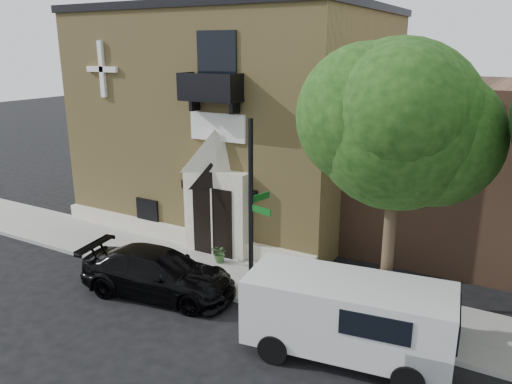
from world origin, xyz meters
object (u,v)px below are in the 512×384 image
at_px(street_sign, 252,210).
at_px(dumpster, 392,312).
at_px(black_sedan, 158,273).
at_px(fire_hydrant, 357,316).
at_px(cargo_van, 355,317).
at_px(pedestrian_near, 450,305).

distance_m(street_sign, dumpster, 4.92).
xyz_separation_m(black_sedan, fire_hydrant, (6.27, 0.93, -0.22)).
distance_m(cargo_van, pedestrian_near, 3.00).
relative_size(black_sedan, cargo_van, 0.95).
bearing_deg(cargo_van, black_sedan, 170.50).
distance_m(black_sedan, fire_hydrant, 6.34).
xyz_separation_m(fire_hydrant, pedestrian_near, (2.21, 1.16, 0.38)).
bearing_deg(black_sedan, fire_hydrant, -90.85).
bearing_deg(pedestrian_near, street_sign, 3.79).
height_order(black_sedan, fire_hydrant, black_sedan).
bearing_deg(dumpster, cargo_van, -121.37).
height_order(cargo_van, fire_hydrant, cargo_van).
bearing_deg(street_sign, cargo_van, -6.75).
xyz_separation_m(black_sedan, dumpster, (7.15, 1.15, 0.06)).
bearing_deg(street_sign, black_sedan, -140.69).
xyz_separation_m(fire_hydrant, dumpster, (0.88, 0.22, 0.27)).
relative_size(street_sign, fire_hydrant, 7.37).
distance_m(black_sedan, dumpster, 7.24).
distance_m(dumpster, pedestrian_near, 1.63).
height_order(street_sign, pedestrian_near, street_sign).
bearing_deg(black_sedan, pedestrian_near, -85.45).
distance_m(black_sedan, cargo_van, 6.58).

